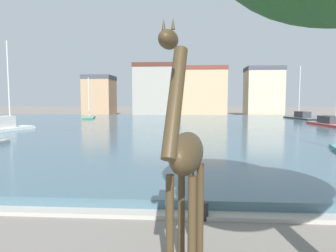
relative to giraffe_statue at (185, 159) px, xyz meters
name	(u,v)px	position (x,y,z in m)	size (l,w,h in m)	color
harbor_water	(174,128)	(-1.62, 28.38, -2.02)	(90.18, 50.43, 0.40)	#476675
quay_edge_coping	(129,214)	(-1.62, 2.92, -2.16)	(90.18, 0.50, 0.12)	#ADA89E
giraffe_statue	(185,159)	(0.00, 0.00, 0.00)	(0.84, 2.48, 4.36)	#42331E
sailboat_black	(299,118)	(16.87, 42.57, -1.71)	(3.32, 8.02, 8.36)	black
sailboat_green	(89,118)	(-15.64, 41.83, -1.87)	(3.03, 6.61, 6.74)	#236B42
sailboat_white	(10,128)	(-16.94, 22.47, -1.63)	(3.23, 6.32, 8.79)	white
sailboat_red	(335,126)	(15.81, 28.58, -1.73)	(2.95, 8.75, 7.43)	red
mooring_bollard	(204,211)	(0.49, 2.77, -1.97)	(0.24, 0.24, 0.50)	#232326
townhouse_narrow_midrow	(100,96)	(-18.34, 56.90, 1.89)	(5.71, 6.87, 8.21)	tan
townhouse_tall_gabled	(156,90)	(-6.48, 55.64, 2.96)	(8.61, 6.62, 10.33)	gray
townhouse_wide_warehouse	(203,92)	(2.93, 56.15, 2.69)	(9.04, 5.89, 9.79)	tan
townhouse_end_terrace	(263,92)	(14.83, 57.02, 2.65)	(7.09, 6.07, 9.73)	#C6B293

